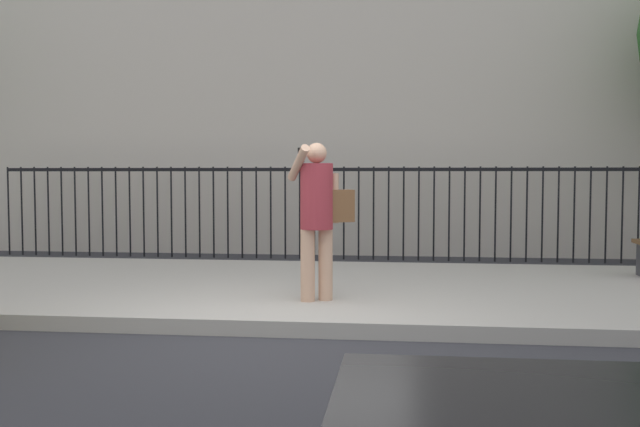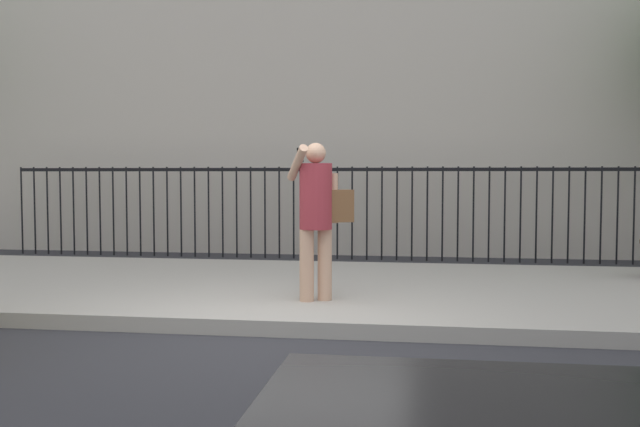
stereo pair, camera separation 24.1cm
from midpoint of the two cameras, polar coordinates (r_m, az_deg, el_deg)
The scene contains 4 objects.
ground_plane at distance 6.51m, azimuth -2.95°, elevation -9.93°, with size 60.00×60.00×0.00m, color #333338.
sidewalk at distance 8.62m, azimuth -0.02°, elevation -6.16°, with size 28.00×4.40×0.15m, color #B2ADA3.
iron_fence at distance 12.18m, azimuth 2.57°, elevation 1.07°, with size 12.03×0.04×1.60m.
pedestrian_on_phone at distance 7.38m, azimuth 0.79°, elevation 0.33°, with size 0.72×0.58×1.65m.
Camera 2 is at (1.38, -6.19, 1.48)m, focal length 39.80 mm.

